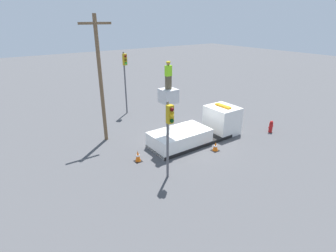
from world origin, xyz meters
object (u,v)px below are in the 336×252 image
object	(u,v)px
traffic_cone_curbside	(215,147)
utility_pole	(100,77)
traffic_light_pole	(169,126)
traffic_cone_rear	(138,156)
fire_hydrant	(271,127)
worker	(168,75)
traffic_light_across	(125,71)
bucket_truck	(198,130)

from	to	relation	value
traffic_cone_curbside	utility_pole	world-z (taller)	utility_pole
traffic_light_pole	traffic_cone_rear	bearing A→B (deg)	101.49
fire_hydrant	worker	bearing A→B (deg)	165.14
traffic_light_pole	utility_pole	bearing A→B (deg)	97.30
utility_pole	fire_hydrant	bearing A→B (deg)	-29.17
traffic_light_pole	fire_hydrant	distance (m)	10.91
traffic_light_pole	fire_hydrant	bearing A→B (deg)	3.55
traffic_light_across	traffic_cone_curbside	size ratio (longest dim) A/B	8.67
traffic_light_across	utility_pole	distance (m)	6.01
bucket_truck	traffic_light_pole	size ratio (longest dim) A/B	1.62
traffic_cone_rear	traffic_cone_curbside	xyz separation A→B (m)	(5.13, -1.81, -0.05)
worker	fire_hydrant	size ratio (longest dim) A/B	1.76
bucket_truck	worker	xyz separation A→B (m)	(-2.76, 0.00, 4.40)
bucket_truck	traffic_light_across	xyz separation A→B (m)	(-1.62, 8.51, 3.24)
worker	traffic_cone_rear	distance (m)	5.51
fire_hydrant	traffic_cone_curbside	bearing A→B (deg)	177.71
bucket_truck	utility_pole	world-z (taller)	utility_pole
traffic_light_pole	traffic_cone_rear	world-z (taller)	traffic_light_pole
traffic_cone_rear	utility_pole	world-z (taller)	utility_pole
traffic_light_pole	traffic_light_across	world-z (taller)	traffic_light_across
traffic_light_pole	utility_pole	distance (m)	7.25
traffic_cone_rear	utility_pole	xyz separation A→B (m)	(-0.35, 4.34, 4.41)
traffic_cone_rear	fire_hydrant	bearing A→B (deg)	-10.45
bucket_truck	utility_pole	xyz separation A→B (m)	(-5.66, 4.12, 3.92)
traffic_cone_curbside	utility_pole	distance (m)	9.36
worker	traffic_cone_curbside	xyz separation A→B (m)	(2.58, -2.03, -4.93)
traffic_light_across	fire_hydrant	distance (m)	13.55
traffic_light_pole	traffic_cone_curbside	xyz separation A→B (m)	(4.58, 0.89, -2.94)
bucket_truck	traffic_light_across	size ratio (longest dim) A/B	1.28
traffic_light_pole	traffic_light_across	size ratio (longest dim) A/B	0.79
traffic_light_pole	traffic_cone_rear	distance (m)	3.99
traffic_light_across	traffic_cone_rear	world-z (taller)	traffic_light_across
worker	fire_hydrant	bearing A→B (deg)	-14.86
traffic_light_pole	utility_pole	world-z (taller)	utility_pole
traffic_light_pole	utility_pole	size ratio (longest dim) A/B	0.52
fire_hydrant	traffic_cone_rear	distance (m)	11.27
fire_hydrant	traffic_cone_rear	xyz separation A→B (m)	(-11.08, 2.04, -0.12)
traffic_light_pole	fire_hydrant	size ratio (longest dim) A/B	4.62
worker	traffic_cone_curbside	distance (m)	5.92
traffic_cone_rear	utility_pole	size ratio (longest dim) A/B	0.09
traffic_light_across	traffic_cone_rear	bearing A→B (deg)	-112.93
utility_pole	traffic_cone_rear	bearing A→B (deg)	-85.34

